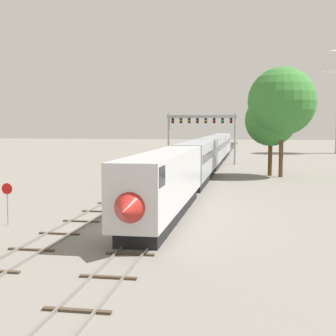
{
  "coord_description": "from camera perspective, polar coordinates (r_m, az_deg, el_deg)",
  "views": [
    {
      "loc": [
        8.16,
        -30.63,
        6.79
      ],
      "look_at": [
        1.0,
        12.0,
        3.0
      ],
      "focal_mm": 52.8,
      "sensor_mm": 36.0,
      "label": 1
    }
  ],
  "objects": [
    {
      "name": "ground_plane",
      "position": [
        32.42,
        -5.3,
        -7.1
      ],
      "size": [
        400.0,
        400.0,
        0.0
      ],
      "primitive_type": "plane",
      "color": "gray"
    },
    {
      "name": "trackside_tree_mid",
      "position": [
        65.83,
        13.04,
        7.49
      ],
      "size": [
        8.83,
        8.83,
        14.22
      ],
      "color": "brown",
      "rests_on": "ground"
    },
    {
      "name": "track_main",
      "position": [
        91.09,
        5.63,
        0.75
      ],
      "size": [
        2.6,
        200.0,
        0.16
      ],
      "color": "slate",
      "rests_on": "ground"
    },
    {
      "name": "stop_sign",
      "position": [
        35.05,
        -18.06,
        -3.3
      ],
      "size": [
        0.76,
        0.08,
        2.88
      ],
      "color": "gray",
      "rests_on": "ground"
    },
    {
      "name": "signal_gantry",
      "position": [
        85.39,
        3.89,
        4.82
      ],
      "size": [
        12.1,
        0.49,
        8.81
      ],
      "color": "#999BA0",
      "rests_on": "ground"
    },
    {
      "name": "passenger_train",
      "position": [
        70.55,
        4.51,
        1.59
      ],
      "size": [
        3.04,
        91.63,
        4.8
      ],
      "color": "silver",
      "rests_on": "ground"
    },
    {
      "name": "track_near",
      "position": [
        71.9,
        0.16,
        -0.35
      ],
      "size": [
        2.6,
        160.0,
        0.16
      ],
      "color": "slate",
      "rests_on": "ground"
    },
    {
      "name": "trackside_tree_left",
      "position": [
        67.22,
        11.78,
        5.39
      ],
      "size": [
        6.85,
        6.85,
        10.81
      ],
      "color": "brown",
      "rests_on": "ground"
    }
  ]
}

